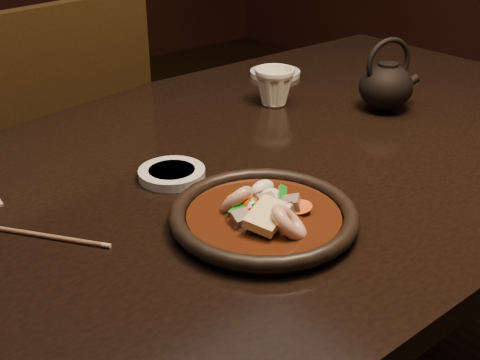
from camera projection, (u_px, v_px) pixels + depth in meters
table at (257, 191)px, 1.07m from camera, size 1.60×0.90×0.75m
chair at (48, 185)px, 1.42m from camera, size 0.53×0.53×0.96m
plate at (264, 217)px, 0.81m from camera, size 0.26×0.26×0.03m
stirfry at (264, 212)px, 0.81m from camera, size 0.12×0.16×0.06m
soy_dish at (172, 174)px, 0.94m from camera, size 0.10×0.10×0.01m
saucer_right at (275, 73)px, 1.42m from camera, size 0.12×0.12×0.01m
tea_cup at (274, 85)px, 1.23m from camera, size 0.11×0.10×0.08m
chopsticks at (35, 234)px, 0.79m from camera, size 0.13×0.18×0.01m
teapot at (386, 84)px, 1.19m from camera, size 0.13×0.11×0.14m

